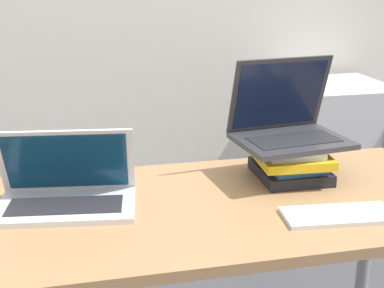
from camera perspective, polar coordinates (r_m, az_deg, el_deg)
name	(u,v)px	position (r m, az deg, el deg)	size (l,w,h in m)	color
desk	(191,232)	(1.56, -0.10, -9.34)	(1.62, 0.68, 0.78)	#9E754C
laptop_left	(66,191)	(1.54, -13.28, -4.90)	(0.41, 0.27, 0.22)	silver
book_stack	(290,161)	(1.72, 10.39, -1.77)	(0.23, 0.26, 0.12)	black
laptop_on_books	(287,125)	(1.71, 10.14, 2.02)	(0.36, 0.29, 0.26)	#333338
wireless_keyboard	(339,215)	(1.50, 15.37, -7.30)	(0.31, 0.15, 0.01)	silver
mini_fridge	(331,164)	(2.93, 14.65, -2.03)	(0.49, 0.52, 0.86)	silver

